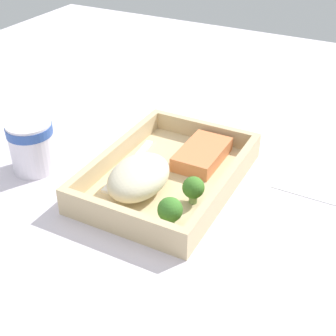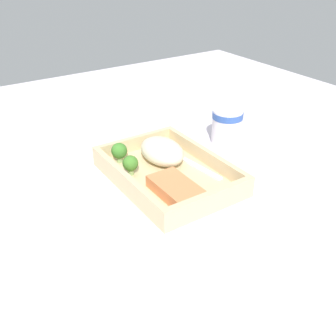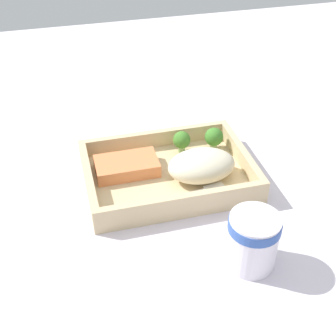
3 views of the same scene
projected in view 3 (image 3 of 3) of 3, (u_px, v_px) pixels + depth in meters
ground_plane at (168, 185)px, 81.07cm from camera, size 160.00×160.00×2.00cm
takeout_tray at (168, 178)px, 80.11cm from camera, size 27.89×19.90×1.20cm
tray_rim at (168, 168)px, 78.83cm from camera, size 27.89×19.90×3.07cm
salmon_fillet at (127, 166)px, 79.85cm from camera, size 10.68×6.34×2.33cm
mashed_potatoes at (202, 166)px, 77.82cm from camera, size 11.46×7.95×4.90cm
broccoli_floret_1 at (182, 140)px, 83.89cm from camera, size 3.14×3.14×4.14cm
broccoli_floret_2 at (214, 137)px, 84.62cm from camera, size 3.36×3.36×4.28cm
fork at (186, 196)px, 74.97cm from camera, size 15.88×3.49×0.44cm
paper_cup at (253, 238)px, 62.95cm from camera, size 7.12×7.12×8.31cm
receipt_slip at (92, 126)px, 94.44cm from camera, size 8.85×13.00×0.24cm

